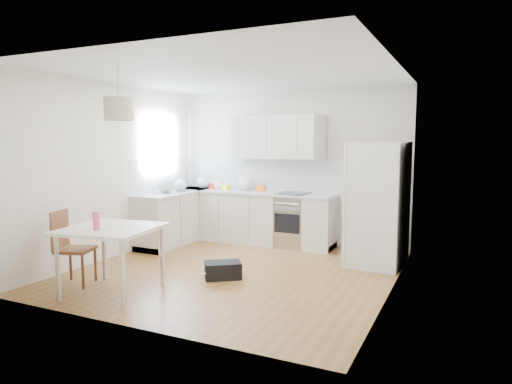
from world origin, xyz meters
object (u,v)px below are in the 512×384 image
dining_table (111,235)px  gym_bag (223,270)px  dining_chair (76,248)px  refrigerator (379,204)px

dining_table → gym_bag: size_ratio=2.41×
dining_chair → refrigerator: bearing=19.2°
dining_table → dining_chair: size_ratio=1.20×
dining_chair → dining_table: bearing=-23.9°
dining_table → dining_chair: dining_chair is taller
dining_chair → gym_bag: 1.89m
gym_bag → dining_chair: bearing=177.7°
refrigerator → gym_bag: (-1.73, -1.56, -0.79)m
refrigerator → dining_table: 3.72m
dining_chair → gym_bag: (1.55, 1.02, -0.36)m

